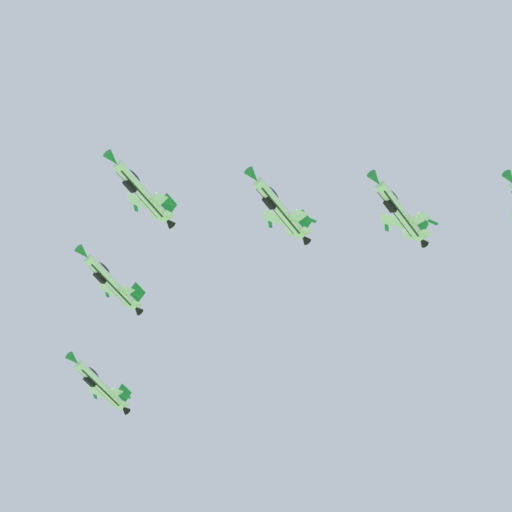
{
  "coord_description": "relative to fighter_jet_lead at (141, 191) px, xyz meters",
  "views": [
    {
      "loc": [
        -4.62,
        -0.94,
        1.95
      ],
      "look_at": [
        -15.99,
        107.22,
        157.64
      ],
      "focal_mm": 84.32,
      "sensor_mm": 36.0,
      "label": 1
    }
  ],
  "objects": [
    {
      "name": "fighter_jet_left_wing",
      "position": [
        20.69,
        4.66,
        -0.85
      ],
      "size": [
        10.2,
        14.59,
        6.24
      ],
      "rotation": [
        0.0,
        -0.65,
        2.63
      ],
      "color": "silver"
    },
    {
      "name": "fighter_jet_right_outer",
      "position": [
        -13.96,
        40.05,
        2.78
      ],
      "size": [
        10.31,
        14.59,
        5.89
      ],
      "rotation": [
        0.0,
        -0.61,
        2.63
      ],
      "color": "silver"
    },
    {
      "name": "fighter_jet_left_outer",
      "position": [
        38.97,
        7.57,
        -0.18
      ],
      "size": [
        10.27,
        14.59,
        6.02
      ],
      "rotation": [
        0.0,
        -0.62,
        2.63
      ],
      "color": "silver"
    },
    {
      "name": "fighter_jet_right_wing",
      "position": [
        -8.12,
        18.13,
        2.45
      ],
      "size": [
        10.05,
        14.59,
        6.67
      ],
      "rotation": [
        0.0,
        -0.71,
        2.63
      ],
      "color": "silver"
    },
    {
      "name": "fighter_jet_lead",
      "position": [
        0.0,
        0.0,
        0.0
      ],
      "size": [
        10.18,
        14.59,
        6.31
      ],
      "rotation": [
        0.0,
        -0.66,
        2.63
      ],
      "color": "silver"
    }
  ]
}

